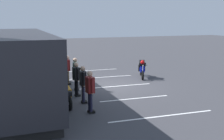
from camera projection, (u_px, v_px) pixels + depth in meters
The scene contains 14 objects.
ground_plane at pixel (112, 85), 16.45m from camera, with size 80.00×80.00×0.00m, color #38383D.
tour_bus at pixel (20, 68), 12.70m from camera, with size 9.74×2.59×3.25m.
spectator_far_left at pixel (90, 88), 11.45m from camera, with size 0.58×0.35×1.78m.
spectator_left at pixel (83, 81), 12.80m from camera, with size 0.58×0.33×1.75m.
spectator_centre at pixel (76, 76), 13.93m from camera, with size 0.58×0.36×1.73m.
spectator_right at pixel (75, 71), 15.14m from camera, with size 0.58×0.37×1.78m.
spectator_far_right at pixel (68, 68), 16.45m from camera, with size 0.58×0.37×1.73m.
parked_motorcycle_silver at pixel (67, 95), 12.56m from camera, with size 2.05×0.58×0.99m.
stunt_motorcycle at pixel (142, 69), 18.42m from camera, with size 1.95×0.95×1.23m.
bay_line_a at pixel (162, 116), 11.26m from camera, with size 0.25×4.60×0.01m.
bay_line_b at pixel (135, 98), 13.73m from camera, with size 0.22×3.55×0.01m.
bay_line_c at pixel (115, 86), 16.21m from camera, with size 0.25×4.36×0.01m.
bay_line_d at pixel (101, 77), 18.69m from camera, with size 0.24×4.24×0.01m.
bay_line_e at pixel (90, 70), 21.16m from camera, with size 0.24×4.19×0.01m.
Camera 1 is at (-15.05, 5.50, 3.87)m, focal length 44.98 mm.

